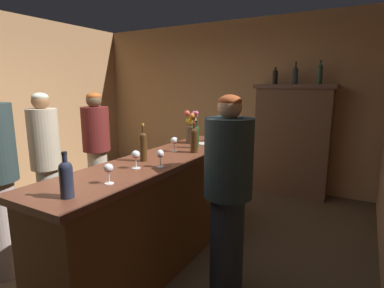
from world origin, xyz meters
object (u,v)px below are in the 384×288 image
wine_glass_mid (174,141)px  display_bottle_midleft (295,75)px  display_bottle_center (320,73)px  wine_glass_rear (160,155)px  flower_arrangement (192,128)px  cheese_plate (205,144)px  wine_bottle_rose (194,139)px  bartender (228,189)px  wine_glass_front (136,156)px  patron_in_grey (97,147)px  display_bottle_left (275,76)px  display_cabinet (292,138)px  bar_counter (160,210)px  wine_bottle_merlot (196,136)px  wine_bottle_riesling (221,130)px  wine_glass_spare (108,169)px  wine_bottle_pinot (143,145)px  patron_by_cabinet (46,161)px  wine_bottle_malbec (66,177)px

wine_glass_mid → display_bottle_midleft: display_bottle_midleft is taller
display_bottle_center → wine_glass_rear: bearing=-106.2°
flower_arrangement → cheese_plate: bearing=-1.2°
wine_bottle_rose → bartender: (0.56, -0.45, -0.28)m
wine_glass_mid → flower_arrangement: bearing=98.8°
wine_glass_front → cheese_plate: 1.18m
wine_glass_front → patron_in_grey: patron_in_grey is taller
wine_bottle_rose → display_bottle_left: bearing=84.7°
display_cabinet → bartender: 2.60m
bartender → bar_counter: bearing=7.3°
wine_bottle_merlot → wine_glass_mid: size_ratio=1.98×
wine_bottle_riesling → wine_glass_spare: wine_bottle_riesling is taller
wine_glass_rear → patron_in_grey: size_ratio=0.09×
wine_glass_front → wine_bottle_rose: bearing=80.9°
wine_glass_mid → wine_glass_spare: 1.08m
wine_bottle_rose → wine_glass_spare: (-0.02, -1.13, -0.03)m
wine_bottle_pinot → bar_counter: bearing=72.1°
wine_glass_front → patron_in_grey: 1.84m
wine_glass_spare → patron_in_grey: 2.15m
display_bottle_midleft → display_bottle_center: 0.34m
bar_counter → display_cabinet: bearing=75.1°
display_cabinet → bartender: bearing=-88.7°
bar_counter → display_cabinet: display_cabinet is taller
display_cabinet → display_bottle_left: bearing=-180.0°
wine_glass_mid → wine_glass_spare: size_ratio=1.05×
flower_arrangement → patron_by_cabinet: 1.61m
display_bottle_center → wine_glass_front: bearing=-108.1°
wine_bottle_malbec → patron_in_grey: patron_in_grey is taller
wine_bottle_pinot → wine_bottle_malbec: size_ratio=1.18×
bar_counter → patron_in_grey: bearing=157.3°
cheese_plate → bartender: (0.66, -0.88, -0.15)m
wine_bottle_riesling → display_bottle_center: 1.82m
display_cabinet → wine_glass_spare: 3.33m
wine_bottle_merlot → display_bottle_left: 2.08m
wine_bottle_pinot → wine_bottle_malbec: 0.94m
wine_glass_rear → display_bottle_center: size_ratio=0.43×
wine_glass_mid → display_bottle_left: 2.35m
bar_counter → patron_in_grey: 1.64m
wine_glass_mid → cheese_plate: size_ratio=0.86×
wine_bottle_riesling → wine_glass_mid: bearing=-102.9°
wine_glass_spare → bartender: bearing=49.2°
wine_bottle_rose → wine_bottle_riesling: bearing=91.7°
wine_bottle_riesling → wine_glass_spare: 1.82m
wine_bottle_riesling → display_bottle_left: size_ratio=1.14×
wine_bottle_rose → display_bottle_midleft: display_bottle_midleft is taller
cheese_plate → display_bottle_center: (0.93, 1.72, 0.81)m
wine_bottle_malbec → cheese_plate: 1.88m
bar_counter → wine_glass_spare: 0.99m
display_bottle_midleft → patron_by_cabinet: size_ratio=0.20×
display_bottle_left → bartender: display_bottle_left is taller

